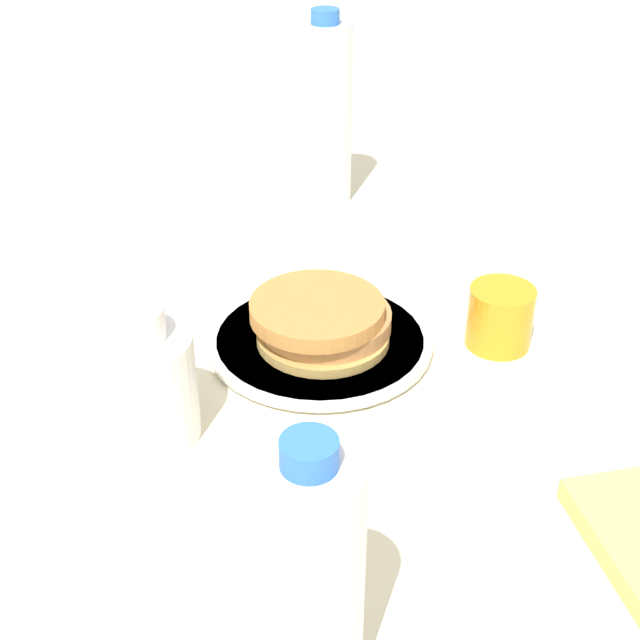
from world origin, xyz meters
TOP-DOWN VIEW (x-y plane):
  - ground_plane at (0.00, 0.00)m, footprint 4.00×4.00m
  - plate at (-0.02, -0.01)m, footprint 0.23×0.23m
  - pancake_stack at (-0.02, -0.01)m, footprint 0.15×0.15m
  - juice_glass at (0.01, 0.17)m, footprint 0.07×0.07m
  - cream_jug at (0.08, -0.19)m, footprint 0.10×0.10m
  - water_bottle_near at (-0.38, 0.06)m, footprint 0.07×0.07m
  - water_bottle_mid at (0.36, -0.09)m, footprint 0.07×0.07m

SIDE VIEW (x-z plane):
  - ground_plane at x=0.00m, z-range 0.00..0.00m
  - plate at x=-0.02m, z-range 0.00..0.01m
  - juice_glass at x=0.01m, z-range 0.00..0.07m
  - pancake_stack at x=-0.02m, z-range 0.01..0.06m
  - cream_jug at x=0.08m, z-range -0.01..0.12m
  - water_bottle_mid at x=0.36m, z-range -0.01..0.20m
  - water_bottle_near at x=-0.38m, z-range -0.01..0.25m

